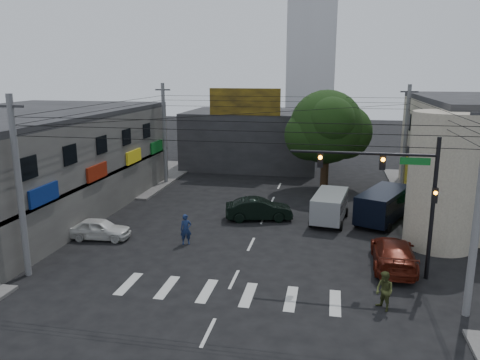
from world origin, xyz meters
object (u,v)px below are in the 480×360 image
(navy_van, at_px, (383,206))
(dark_sedan, at_px, (259,209))
(traffic_gantry, at_px, (399,184))
(utility_pole_far_right, at_px, (405,141))
(utility_pole_near_right, at_px, (478,213))
(white_compact, at_px, (99,229))
(pedestrian_olive, at_px, (384,291))
(street_tree, at_px, (326,127))
(utility_pole_near_left, at_px, (19,188))
(traffic_officer, at_px, (186,229))
(utility_pole_far_left, at_px, (164,134))
(silver_minivan, at_px, (330,208))
(maroon_sedan, at_px, (394,253))

(navy_van, bearing_deg, dark_sedan, 121.35)
(traffic_gantry, distance_m, utility_pole_far_right, 17.21)
(utility_pole_near_right, relative_size, white_compact, 2.33)
(utility_pole_near_right, height_order, white_compact, utility_pole_near_right)
(traffic_gantry, xyz_separation_m, utility_pole_far_right, (2.68, 17.00, -0.23))
(pedestrian_olive, bearing_deg, street_tree, 149.97)
(utility_pole_near_left, bearing_deg, white_compact, 79.23)
(traffic_officer, bearing_deg, utility_pole_far_left, 90.76)
(silver_minivan, bearing_deg, traffic_gantry, -151.17)
(utility_pole_far_left, xyz_separation_m, pedestrian_olive, (17.56, -20.71, -3.72))
(utility_pole_far_left, height_order, utility_pole_far_right, same)
(traffic_gantry, height_order, white_compact, traffic_gantry)
(utility_pole_far_left, xyz_separation_m, maroon_sedan, (18.51, -15.81, -3.83))
(maroon_sedan, bearing_deg, white_compact, -1.58)
(silver_minivan, distance_m, pedestrian_olive, 12.34)
(traffic_gantry, xyz_separation_m, utility_pole_near_right, (2.68, -3.50, -0.23))
(maroon_sedan, bearing_deg, traffic_gantry, 82.47)
(silver_minivan, bearing_deg, utility_pole_far_left, 67.93)
(utility_pole_near_left, distance_m, maroon_sedan, 19.48)
(dark_sedan, bearing_deg, utility_pole_near_left, 124.34)
(street_tree, height_order, pedestrian_olive, street_tree)
(utility_pole_near_left, distance_m, utility_pole_far_left, 20.50)
(street_tree, height_order, utility_pole_near_left, utility_pole_near_left)
(utility_pole_far_right, relative_size, white_compact, 2.33)
(utility_pole_far_right, bearing_deg, street_tree, 171.25)
(utility_pole_far_left, bearing_deg, silver_minivan, -29.75)
(utility_pole_near_left, height_order, utility_pole_far_left, same)
(silver_minivan, bearing_deg, utility_pole_near_left, 135.91)
(maroon_sedan, distance_m, silver_minivan, 7.97)
(traffic_gantry, relative_size, navy_van, 1.20)
(utility_pole_far_right, bearing_deg, utility_pole_far_left, 180.00)
(traffic_gantry, height_order, utility_pole_far_left, utility_pole_far_left)
(utility_pole_near_right, bearing_deg, dark_sedan, 133.57)
(utility_pole_far_left, distance_m, white_compact, 15.44)
(traffic_gantry, height_order, dark_sedan, traffic_gantry)
(traffic_gantry, distance_m, maroon_sedan, 4.23)
(utility_pole_near_right, bearing_deg, silver_minivan, 116.48)
(street_tree, relative_size, utility_pole_near_right, 0.95)
(utility_pole_near_left, xyz_separation_m, traffic_officer, (6.63, 5.79, -3.67))
(navy_van, bearing_deg, pedestrian_olive, -161.30)
(dark_sedan, bearing_deg, white_compact, 108.45)
(utility_pole_near_right, xyz_separation_m, traffic_officer, (-14.37, 5.79, -3.67))
(dark_sedan, relative_size, white_compact, 1.24)
(silver_minivan, bearing_deg, utility_pole_near_right, -145.83)
(utility_pole_far_right, height_order, silver_minivan, utility_pole_far_right)
(white_compact, bearing_deg, utility_pole_far_right, -57.82)
(traffic_gantry, bearing_deg, pedestrian_olive, -101.63)
(maroon_sedan, relative_size, pedestrian_olive, 3.05)
(maroon_sedan, bearing_deg, utility_pole_near_left, 15.66)
(utility_pole_near_right, height_order, pedestrian_olive, utility_pole_near_right)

